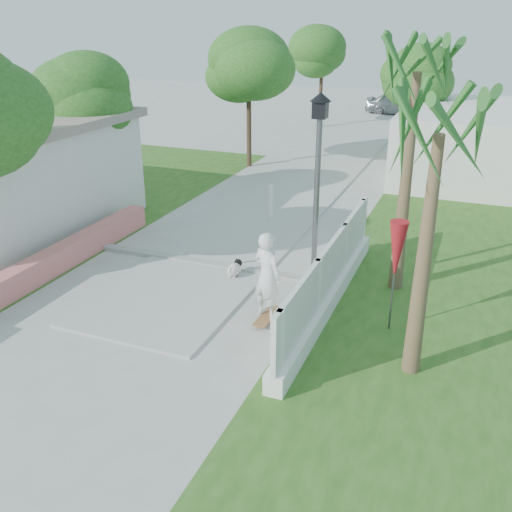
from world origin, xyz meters
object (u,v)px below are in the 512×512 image
at_px(street_lamp, 317,190).
at_px(skateboarder, 250,265).
at_px(patio_umbrella, 397,252).
at_px(parked_car, 399,104).
at_px(dog, 235,269).
at_px(bollard, 271,200).

distance_m(street_lamp, skateboarder, 2.15).
height_order(patio_umbrella, parked_car, patio_umbrella).
bearing_deg(patio_umbrella, skateboarder, 176.70).
xyz_separation_m(street_lamp, patio_umbrella, (1.90, -1.00, -0.74)).
relative_size(skateboarder, parked_car, 0.58).
xyz_separation_m(street_lamp, parked_car, (-2.17, 26.35, -1.73)).
height_order(patio_umbrella, dog, patio_umbrella).
bearing_deg(bollard, street_lamp, -59.04).
bearing_deg(patio_umbrella, street_lamp, 152.24).
distance_m(patio_umbrella, dog, 4.28).
bearing_deg(dog, patio_umbrella, -12.48).
xyz_separation_m(patio_umbrella, skateboarder, (-3.10, 0.18, -0.84)).
bearing_deg(parked_car, patio_umbrella, -166.27).
bearing_deg(skateboarder, street_lamp, -123.21).
bearing_deg(street_lamp, patio_umbrella, -27.76).
xyz_separation_m(patio_umbrella, parked_car, (-4.07, 27.35, -0.99)).
height_order(patio_umbrella, skateboarder, patio_umbrella).
bearing_deg(parked_car, skateboarder, -172.70).
height_order(street_lamp, patio_umbrella, street_lamp).
relative_size(bollard, dog, 1.71).
bearing_deg(patio_umbrella, bollard, 129.91).
bearing_deg(dog, parked_car, 93.68).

